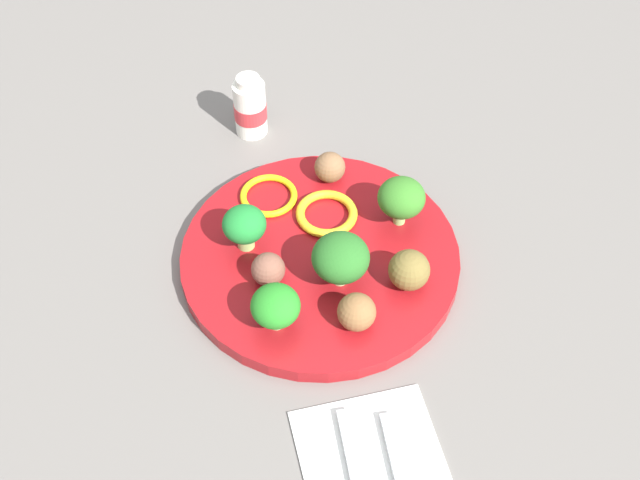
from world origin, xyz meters
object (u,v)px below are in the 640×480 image
Objects in this scene: meatball_near_rim at (357,312)px; yogurt_bottle at (250,107)px; broccoli_floret_mid_left at (341,258)px; pepper_ring_near_rim at (269,196)px; meatball_front_left at (268,269)px; plate at (320,258)px; pepper_ring_back_left at (327,214)px; broccoli_floret_front_left at (276,306)px; broccoli_floret_back_left at (401,198)px; meatball_front_right at (409,270)px; broccoli_floret_front_right at (244,225)px; meatball_mid_left at (330,167)px.

yogurt_bottle is at bearing -172.62° from meatball_near_rim.
broccoli_floret_mid_left is 0.94× the size of pepper_ring_near_rim.
broccoli_floret_mid_left is at bearing 8.61° from yogurt_bottle.
broccoli_floret_mid_left is at bearing 75.07° from meatball_front_left.
plate is 4.36× the size of pepper_ring_back_left.
broccoli_floret_back_left reaches higher than broccoli_floret_front_left.
broccoli_floret_mid_left reaches higher than pepper_ring_near_rim.
broccoli_floret_front_left is 0.29m from yogurt_bottle.
broccoli_floret_back_left is 0.14m from meatball_near_rim.
broccoli_floret_mid_left is 1.73× the size of meatball_front_left.
pepper_ring_back_left reaches higher than pepper_ring_near_rim.
broccoli_floret_back_left is 0.08m from pepper_ring_back_left.
meatball_front_left is 0.43× the size of yogurt_bottle.
meatball_near_rim reaches higher than pepper_ring_back_left.
broccoli_floret_front_left is at bearing -83.05° from meatball_front_right.
pepper_ring_near_rim is 0.79× the size of yogurt_bottle.
broccoli_floret_mid_left is 0.09m from pepper_ring_back_left.
broccoli_floret_back_left is 1.51× the size of meatball_near_rim.
meatball_near_rim is (0.03, -0.06, -0.00)m from meatball_front_right.
meatball_near_rim is at bearing 7.20° from plate.
plate is at bearing -165.17° from broccoli_floret_mid_left.
meatball_front_right reaches higher than plate.
meatball_front_left is (0.04, -0.15, -0.02)m from broccoli_floret_back_left.
pepper_ring_back_left is (-0.05, 0.02, 0.01)m from plate.
plate is at bearing -172.80° from meatball_near_rim.
plate is 5.64× the size of broccoli_floret_front_right.
broccoli_floret_mid_left reaches higher than meatball_front_left.
broccoli_floret_front_left is 0.20m from meatball_mid_left.
yogurt_bottle reaches higher than meatball_near_rim.
meatball_mid_left is (-0.12, 0.09, 0.00)m from meatball_front_left.
yogurt_bottle is (-0.13, 0.01, 0.02)m from pepper_ring_near_rim.
broccoli_floret_front_left reaches higher than meatball_front_right.
plate is 0.11m from meatball_mid_left.
yogurt_bottle reaches higher than broccoli_floret_front_right.
yogurt_bottle is at bearing 177.27° from pepper_ring_near_rim.
pepper_ring_back_left is at bearing 52.19° from pepper_ring_near_rim.
meatball_near_rim is (0.11, -0.08, -0.02)m from broccoli_floret_back_left.
pepper_ring_back_left is 1.05× the size of pepper_ring_near_rim.
broccoli_floret_back_left reaches higher than plate.
pepper_ring_back_left is at bearing 146.46° from broccoli_floret_front_left.
yogurt_bottle reaches higher than broccoli_floret_front_left.
meatball_front_right reaches higher than pepper_ring_back_left.
broccoli_floret_mid_left is at bearing 50.16° from broccoli_floret_front_right.
meatball_front_left is at bearing -104.93° from broccoli_floret_mid_left.
meatball_front_right reaches higher than pepper_ring_near_rim.
yogurt_bottle is at bearing 172.98° from meatball_front_left.
meatball_near_rim is (0.07, 0.07, 0.00)m from meatball_front_left.
broccoli_floret_front_left is (0.07, -0.06, 0.04)m from plate.
meatball_near_rim is 0.18m from pepper_ring_near_rim.
pepper_ring_back_left is at bearing 157.63° from plate.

